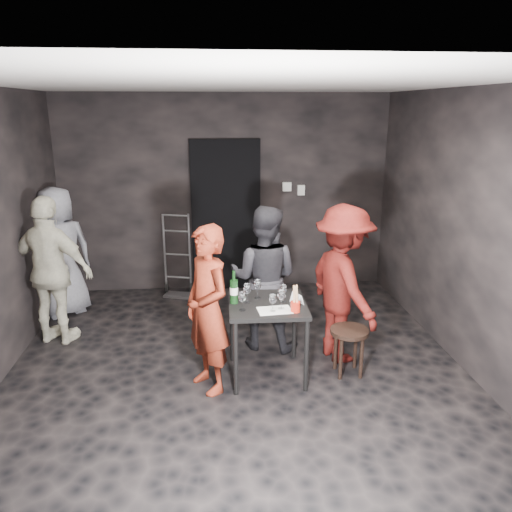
{
  "coord_description": "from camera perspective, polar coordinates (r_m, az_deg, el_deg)",
  "views": [
    {
      "loc": [
        -0.25,
        -4.36,
        2.51
      ],
      "look_at": [
        0.21,
        0.25,
        1.12
      ],
      "focal_mm": 35.0,
      "sensor_mm": 36.0,
      "label": 1
    }
  ],
  "objects": [
    {
      "name": "woman_black",
      "position": [
        5.26,
        0.93,
        -2.26
      ],
      "size": [
        0.88,
        0.68,
        1.6
      ],
      "primitive_type": "imported",
      "rotation": [
        0.0,
        0.0,
        2.78
      ],
      "color": "#26252A",
      "rests_on": "floor"
    },
    {
      "name": "ceiling",
      "position": [
        4.37,
        -2.49,
        19.16
      ],
      "size": [
        4.5,
        5.0,
        0.02
      ],
      "primitive_type": "cube",
      "color": "silver",
      "rests_on": "ground"
    },
    {
      "name": "wine_glass_b",
      "position": [
        4.66,
        -1.02,
        -4.17
      ],
      "size": [
        0.1,
        0.1,
        0.2
      ],
      "primitive_type": null,
      "rotation": [
        0.0,
        0.0,
        0.35
      ],
      "color": "white",
      "rests_on": "tasting_table"
    },
    {
      "name": "wall_back",
      "position": [
        6.97,
        -3.52,
        7.07
      ],
      "size": [
        4.5,
        0.04,
        2.7
      ],
      "primitive_type": "cube",
      "color": "black",
      "rests_on": "ground"
    },
    {
      "name": "tasting_table",
      "position": [
        4.72,
        1.3,
        -6.49
      ],
      "size": [
        0.72,
        0.72,
        0.75
      ],
      "rotation": [
        0.0,
        0.0,
        -0.03
      ],
      "color": "black",
      "rests_on": "floor"
    },
    {
      "name": "hand_truck",
      "position": [
        7.0,
        -8.88,
        -2.69
      ],
      "size": [
        0.38,
        0.33,
        1.13
      ],
      "rotation": [
        0.0,
        0.0,
        -0.27
      ],
      "color": "#B2B2B7",
      "rests_on": "floor"
    },
    {
      "name": "wine_bottle",
      "position": [
        4.64,
        -2.54,
        -3.99
      ],
      "size": [
        0.08,
        0.08,
        0.32
      ],
      "rotation": [
        0.0,
        0.0,
        0.38
      ],
      "color": "black",
      "rests_on": "tasting_table"
    },
    {
      "name": "wine_glass_a",
      "position": [
        4.49,
        -1.58,
        -5.09
      ],
      "size": [
        0.09,
        0.09,
        0.19
      ],
      "primitive_type": null,
      "rotation": [
        0.0,
        0.0,
        0.23
      ],
      "color": "white",
      "rests_on": "tasting_table"
    },
    {
      "name": "wine_glass_c",
      "position": [
        4.76,
        0.19,
        -3.68
      ],
      "size": [
        0.08,
        0.08,
        0.2
      ],
      "primitive_type": null,
      "rotation": [
        0.0,
        0.0,
        0.0
      ],
      "color": "white",
      "rests_on": "tasting_table"
    },
    {
      "name": "wine_glass_f",
      "position": [
        4.69,
        3.14,
        -4.19
      ],
      "size": [
        0.08,
        0.08,
        0.18
      ],
      "primitive_type": null,
      "rotation": [
        0.0,
        0.0,
        -0.16
      ],
      "color": "white",
      "rests_on": "tasting_table"
    },
    {
      "name": "floor",
      "position": [
        5.04,
        -2.1,
        -13.19
      ],
      "size": [
        4.5,
        5.0,
        0.02
      ],
      "primitive_type": "cube",
      "color": "black",
      "rests_on": "ground"
    },
    {
      "name": "server_red",
      "position": [
        4.48,
        -5.56,
        -5.84
      ],
      "size": [
        0.62,
        0.7,
        1.6
      ],
      "primitive_type": "imported",
      "rotation": [
        0.0,
        0.0,
        -1.05
      ],
      "color": "maroon",
      "rests_on": "floor"
    },
    {
      "name": "wall_front",
      "position": [
        2.21,
        1.72,
        -14.99
      ],
      "size": [
        4.5,
        0.04,
        2.7
      ],
      "primitive_type": "cube",
      "color": "black",
      "rests_on": "ground"
    },
    {
      "name": "reserved_card",
      "position": [
        4.67,
        4.51,
        -4.85
      ],
      "size": [
        0.13,
        0.15,
        0.1
      ],
      "primitive_type": null,
      "rotation": [
        0.0,
        0.0,
        0.41
      ],
      "color": "white",
      "rests_on": "tasting_table"
    },
    {
      "name": "breadstick_cup",
      "position": [
        4.46,
        4.54,
        -4.93
      ],
      "size": [
        0.09,
        0.09,
        0.27
      ],
      "rotation": [
        0.0,
        0.0,
        0.37
      ],
      "color": "red",
      "rests_on": "tasting_table"
    },
    {
      "name": "wallbox_lower",
      "position": [
        7.02,
        5.16,
        7.53
      ],
      "size": [
        0.1,
        0.06,
        0.14
      ],
      "primitive_type": "cube",
      "color": "#B7B7B2",
      "rests_on": "wall_back"
    },
    {
      "name": "wall_right",
      "position": [
        5.16,
        23.54,
        2.29
      ],
      "size": [
        0.04,
        5.0,
        2.7
      ],
      "primitive_type": "cube",
      "color": "black",
      "rests_on": "ground"
    },
    {
      "name": "bystander_cream",
      "position": [
        5.76,
        -22.38,
        -0.93
      ],
      "size": [
        1.15,
        0.82,
        1.78
      ],
      "primitive_type": "imported",
      "rotation": [
        0.0,
        0.0,
        2.8
      ],
      "color": "silver",
      "rests_on": "floor"
    },
    {
      "name": "doorway",
      "position": [
        6.96,
        -3.45,
        4.55
      ],
      "size": [
        0.95,
        0.1,
        2.1
      ],
      "primitive_type": "cube",
      "color": "black",
      "rests_on": "ground"
    },
    {
      "name": "wallbox_upper",
      "position": [
        6.98,
        3.54,
        7.92
      ],
      "size": [
        0.12,
        0.06,
        0.12
      ],
      "primitive_type": "cube",
      "color": "#B7B7B2",
      "rests_on": "wall_back"
    },
    {
      "name": "wine_glass_e",
      "position": [
        4.52,
        2.92,
        -4.88
      ],
      "size": [
        0.08,
        0.08,
        0.2
      ],
      "primitive_type": null,
      "rotation": [
        0.0,
        0.0,
        0.03
      ],
      "color": "white",
      "rests_on": "tasting_table"
    },
    {
      "name": "tasting_mat",
      "position": [
        4.52,
        2.14,
        -6.22
      ],
      "size": [
        0.32,
        0.23,
        0.0
      ],
      "primitive_type": "cube",
      "rotation": [
        0.0,
        0.0,
        0.09
      ],
      "color": "white",
      "rests_on": "tasting_table"
    },
    {
      "name": "wine_glass_d",
      "position": [
        4.46,
        1.92,
        -5.29
      ],
      "size": [
        0.09,
        0.09,
        0.18
      ],
      "primitive_type": null,
      "rotation": [
        0.0,
        0.0,
        0.38
      ],
      "color": "white",
      "rests_on": "tasting_table"
    },
    {
      "name": "man_maroon",
      "position": [
        5.06,
        9.92,
        -2.56
      ],
      "size": [
        0.82,
        1.22,
        1.73
      ],
      "primitive_type": "imported",
      "rotation": [
        0.0,
        0.0,
        1.86
      ],
      "color": "#57120F",
      "rests_on": "floor"
    },
    {
      "name": "stool",
      "position": [
        4.94,
        10.6,
        -9.17
      ],
      "size": [
        0.37,
        0.37,
        0.47
      ],
      "rotation": [
        0.0,
        0.0,
        -0.23
      ],
      "color": "black",
      "rests_on": "floor"
    },
    {
      "name": "bystander_grey",
      "position": [
        6.53,
        -21.55,
        0.9
      ],
      "size": [
        0.95,
        0.87,
        1.73
      ],
      "primitive_type": "imported",
      "rotation": [
        0.0,
        0.0,
        3.78
      ],
      "color": "gray",
      "rests_on": "floor"
    }
  ]
}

